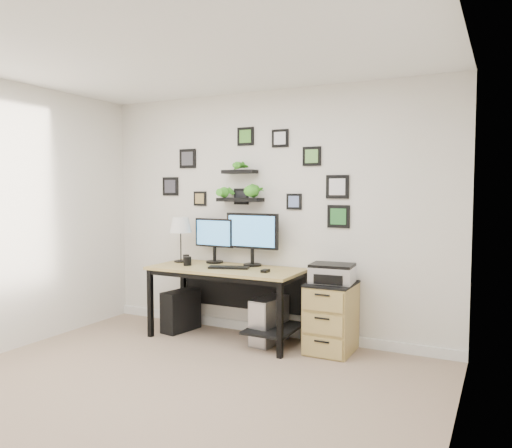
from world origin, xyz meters
The scene contains 14 objects.
room centered at (0.00, 1.98, 0.05)m, with size 4.00×4.00×4.00m.
desk centered at (-0.28, 1.67, 0.63)m, with size 1.60×0.70×0.75m.
monitor_left centered at (-0.60, 1.86, 1.04)m, with size 0.48×0.20×0.49m.
monitor_right centered at (-0.13, 1.86, 1.08)m, with size 0.60×0.20×0.56m.
keyboard centered at (-0.27, 1.60, 0.76)m, with size 0.41×0.13×0.02m, color black.
mouse centered at (0.18, 1.55, 0.76)m, with size 0.06×0.10×0.03m, color black.
table_lamp centered at (-0.98, 1.76, 1.15)m, with size 0.25×0.25×0.50m.
mug centered at (-0.76, 1.57, 0.80)m, with size 0.08×0.08×0.09m, color black.
pen_cup centered at (-0.90, 1.75, 0.79)m, with size 0.07×0.07×0.09m, color black.
pc_tower_black centered at (-0.92, 1.67, 0.22)m, with size 0.20×0.45×0.45m, color black.
pc_tower_grey centered at (0.15, 1.70, 0.23)m, with size 0.26×0.49×0.47m.
file_cabinet centered at (0.79, 1.72, 0.34)m, with size 0.43×0.53×0.67m.
printer centered at (0.80, 1.72, 0.76)m, with size 0.42×0.35×0.18m.
wall_decor centered at (-0.23, 1.93, 1.65)m, with size 2.27×0.18×1.05m.
Camera 1 is at (2.27, -2.81, 1.56)m, focal length 35.00 mm.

